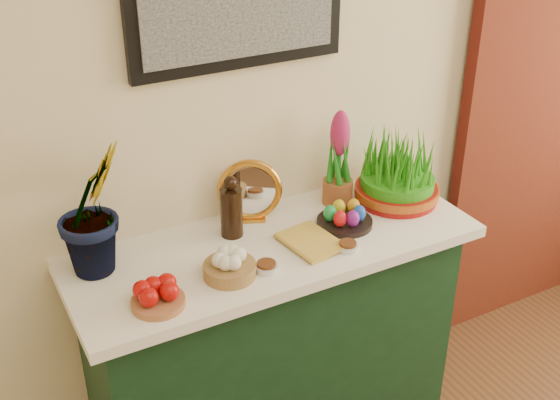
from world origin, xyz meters
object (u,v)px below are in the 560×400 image
object	(u,v)px
mirror	(250,191)
wheatgrass_sabzeh	(398,173)
hyacinth_green	(90,189)
book	(292,249)
sideboard	(274,347)

from	to	relation	value
mirror	wheatgrass_sabzeh	world-z (taller)	wheatgrass_sabzeh
hyacinth_green	book	size ratio (longest dim) A/B	2.70
hyacinth_green	wheatgrass_sabzeh	bearing A→B (deg)	-29.67
sideboard	wheatgrass_sabzeh	distance (m)	0.79
book	wheatgrass_sabzeh	distance (m)	0.54
hyacinth_green	wheatgrass_sabzeh	xyz separation A→B (m)	(1.09, -0.08, -0.17)
wheatgrass_sabzeh	mirror	bearing A→B (deg)	166.52
book	wheatgrass_sabzeh	world-z (taller)	wheatgrass_sabzeh
sideboard	hyacinth_green	size ratio (longest dim) A/B	2.31
sideboard	wheatgrass_sabzeh	size ratio (longest dim) A/B	4.15
hyacinth_green	wheatgrass_sabzeh	distance (m)	1.11
wheatgrass_sabzeh	sideboard	bearing A→B (deg)	-175.98
book	wheatgrass_sabzeh	bearing A→B (deg)	6.67
hyacinth_green	book	world-z (taller)	hyacinth_green
sideboard	wheatgrass_sabzeh	bearing A→B (deg)	4.02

